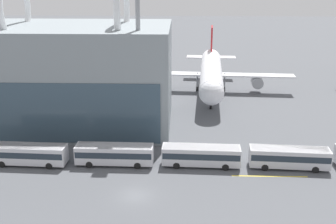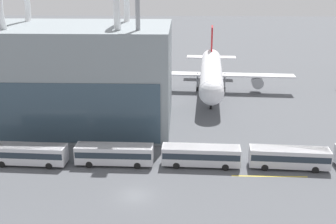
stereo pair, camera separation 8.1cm
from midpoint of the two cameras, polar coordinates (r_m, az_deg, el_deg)
The scene contains 8 objects.
ground_plane at distance 55.39m, azimuth -4.41°, elevation -11.20°, with size 440.00×440.00×0.00m, color #515459.
airliner_at_gate_far at distance 98.82m, azimuth 5.91°, elevation 5.42°, with size 38.66×39.43×13.57m.
shuttle_bus_0 at distance 65.88m, azimuth -18.40°, elevation -5.32°, with size 11.56×3.33×3.05m.
shuttle_bus_1 at distance 63.02m, azimuth -7.24°, elevation -5.57°, with size 11.50×3.03×3.05m.
shuttle_bus_2 at distance 62.31m, azimuth 4.53°, elevation -5.77°, with size 11.55×3.26×3.05m.
shuttle_bus_3 at distance 63.96m, azimuth 16.13°, elevation -5.82°, with size 11.60×3.54×3.05m.
floodlight_mast at distance 69.54m, azimuth -4.00°, elevation 9.19°, with size 2.14×2.14×28.83m.
lane_stripe_0 at distance 61.54m, azimuth 13.62°, elevation -8.47°, with size 10.63×0.25×0.01m, color yellow.
Camera 2 is at (5.78, -47.67, 27.62)m, focal length 45.00 mm.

